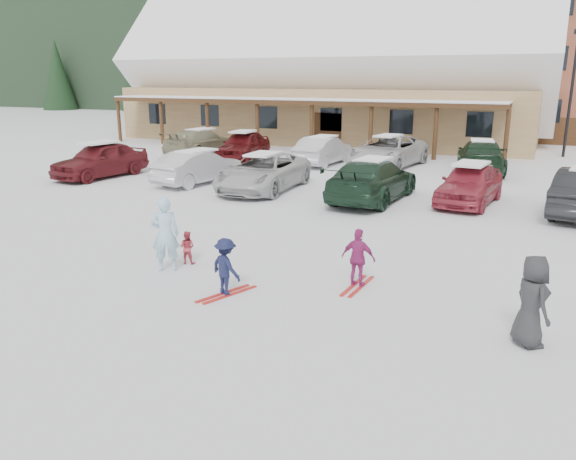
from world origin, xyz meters
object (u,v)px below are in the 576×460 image
at_px(parked_car_3, 372,180).
at_px(parked_car_8, 243,146).
at_px(toddler_red, 187,247).
at_px(child_magenta, 358,258).
at_px(parked_car_9, 323,151).
at_px(parked_car_4, 470,184).
at_px(parked_car_0, 100,160).
at_px(parked_car_1, 197,167).
at_px(adult_skier, 165,234).
at_px(day_lodge, 327,83).
at_px(child_navy, 226,267).
at_px(parked_car_11, 481,157).
at_px(parked_car_2, 263,172).
at_px(bystander_dark, 532,301).
at_px(lamp_post, 572,87).
at_px(parked_car_10, 388,151).
at_px(parked_car_7, 201,142).

relative_size(parked_car_3, parked_car_8, 1.16).
relative_size(toddler_red, parked_car_3, 0.15).
distance_m(child_magenta, parked_car_9, 17.41).
bearing_deg(child_magenta, parked_car_9, -62.94).
distance_m(parked_car_4, parked_car_8, 14.05).
height_order(parked_car_0, parked_car_1, parked_car_0).
bearing_deg(adult_skier, parked_car_0, -76.47).
bearing_deg(day_lodge, child_navy, -73.13).
height_order(day_lodge, parked_car_11, day_lodge).
relative_size(parked_car_2, parked_car_8, 1.16).
height_order(bystander_dark, parked_car_1, bystander_dark).
relative_size(parked_car_1, parked_car_11, 0.82).
bearing_deg(lamp_post, parked_car_2, -125.46).
bearing_deg(bystander_dark, child_magenta, 33.80).
xyz_separation_m(parked_car_4, parked_car_10, (-4.84, 7.12, 0.06)).
relative_size(parked_car_7, parked_car_8, 1.13).
bearing_deg(parked_car_0, lamp_post, 46.42).
bearing_deg(parked_car_3, parked_car_8, -34.04).
bearing_deg(child_magenta, child_navy, 37.56).
relative_size(child_magenta, parked_car_0, 0.28).
relative_size(parked_car_2, parked_car_10, 0.93).
bearing_deg(lamp_post, parked_car_8, -151.83).
xyz_separation_m(parked_car_4, parked_car_9, (-8.04, 6.48, -0.00)).
bearing_deg(parked_car_7, parked_car_2, 141.22).
distance_m(parked_car_0, parked_car_11, 17.53).
relative_size(toddler_red, parked_car_4, 0.19).
distance_m(parked_car_0, parked_car_7, 8.14).
relative_size(parked_car_8, parked_car_9, 1.03).
bearing_deg(lamp_post, parked_car_0, -140.10).
xyz_separation_m(lamp_post, parked_car_11, (-3.67, -7.48, -3.07)).
distance_m(parked_car_7, parked_car_10, 10.91).
relative_size(adult_skier, parked_car_8, 0.39).
relative_size(child_navy, parked_car_3, 0.23).
xyz_separation_m(parked_car_0, parked_car_10, (10.92, 8.29, -0.00)).
height_order(parked_car_3, parked_car_7, parked_car_3).
distance_m(toddler_red, parked_car_10, 16.81).
bearing_deg(parked_car_10, parked_car_9, -160.55).
relative_size(day_lodge, parked_car_0, 6.35).
height_order(parked_car_0, parked_car_3, parked_car_0).
height_order(parked_car_3, parked_car_9, parked_car_3).
distance_m(day_lodge, parked_car_2, 19.32).
distance_m(parked_car_8, parked_car_10, 7.79).
xyz_separation_m(day_lodge, toddler_red, (6.84, -27.43, -3.54)).
distance_m(child_magenta, parked_car_3, 8.86).
height_order(lamp_post, parked_car_8, lamp_post).
height_order(child_navy, parked_car_4, parked_car_4).
height_order(toddler_red, parked_car_9, parked_car_9).
bearing_deg(parked_car_1, toddler_red, 131.01).
xyz_separation_m(child_magenta, parked_car_2, (-6.69, 8.69, 0.08)).
distance_m(parked_car_1, parked_car_2, 3.18).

